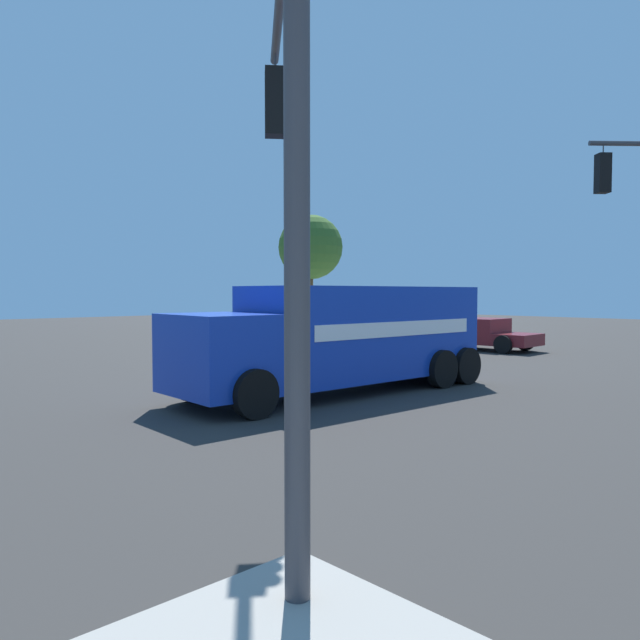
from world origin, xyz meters
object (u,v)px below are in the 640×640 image
object	(u,v)px
pickup_maroon	(479,333)
pedestrian_near_corner	(345,315)
traffic_light_secondary	(287,126)
shade_tree_near	(310,247)
delivery_truck	(343,336)

from	to	relation	value
pickup_maroon	pedestrian_near_corner	world-z (taller)	pedestrian_near_corner
traffic_light_secondary	shade_tree_near	distance (m)	29.58
pedestrian_near_corner	shade_tree_near	world-z (taller)	shade_tree_near
delivery_truck	pickup_maroon	distance (m)	12.99
delivery_truck	pedestrian_near_corner	world-z (taller)	delivery_truck
delivery_truck	shade_tree_near	xyz separation A→B (m)	(-13.29, -15.67, 3.75)
delivery_truck	shade_tree_near	size ratio (longest dim) A/B	1.25
delivery_truck	pickup_maroon	world-z (taller)	delivery_truck
pickup_maroon	pedestrian_near_corner	xyz separation A→B (m)	(-3.84, -11.92, 0.40)
delivery_truck	traffic_light_secondary	xyz separation A→B (m)	(6.89, 5.93, 2.73)
pickup_maroon	shade_tree_near	bearing A→B (deg)	-94.24
pickup_maroon	shade_tree_near	world-z (taller)	shade_tree_near
pickup_maroon	shade_tree_near	size ratio (longest dim) A/B	0.76
traffic_light_secondary	shade_tree_near	bearing A→B (deg)	-133.05
delivery_truck	shade_tree_near	distance (m)	20.89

